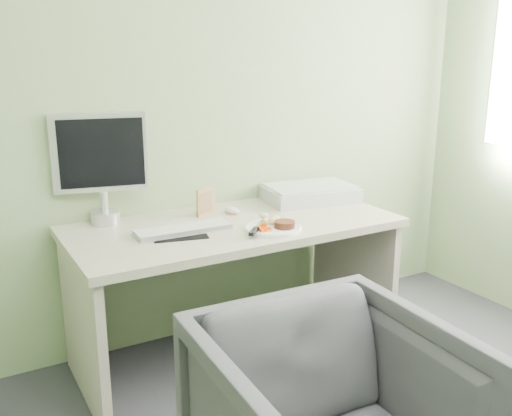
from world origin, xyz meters
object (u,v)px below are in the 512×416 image
desk (234,257)px  monitor (100,162)px  scanner (310,194)px  plate (273,228)px

desk → monitor: (-0.55, 0.31, 0.48)m
desk → monitor: monitor is taller
desk → scanner: bearing=16.7°
desk → monitor: 0.80m
plate → desk: bearing=117.5°
desk → plate: 0.29m
plate → monitor: monitor is taller
scanner → monitor: size_ratio=0.93×
plate → scanner: bearing=38.5°
plate → monitor: size_ratio=0.50×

